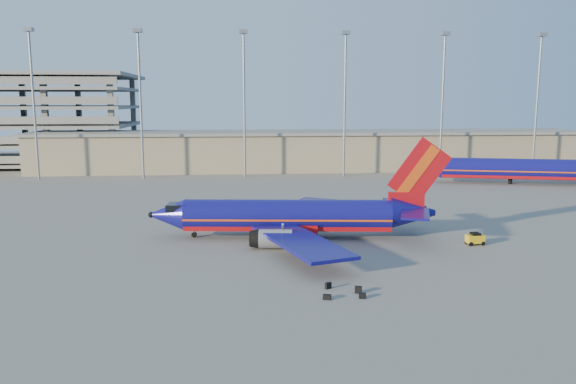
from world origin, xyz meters
The scene contains 8 objects.
ground centered at (0.00, 0.00, 0.00)m, with size 220.00×220.00×0.00m, color slate.
terminal_building centered at (10.00, 58.00, 4.32)m, with size 122.00×16.00×8.50m.
parking_garage centered at (-62.00, 74.05, 11.73)m, with size 62.00×32.00×21.40m.
light_mast_row centered at (5.00, 46.00, 17.55)m, with size 101.60×1.60×28.65m.
aircraft_main centered at (0.00, -4.99, 2.41)m, with size 33.35×31.96×11.30m.
aircraft_second centered at (44.48, 32.29, 2.82)m, with size 35.66×16.80×12.30m.
baggage_tug centered at (18.84, -9.70, 0.68)m, with size 1.90×1.24×1.31m.
luggage_pile centered at (2.12, -23.94, 0.23)m, with size 3.42×3.00×0.55m.
Camera 1 is at (-5.92, -65.79, 15.14)m, focal length 35.00 mm.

